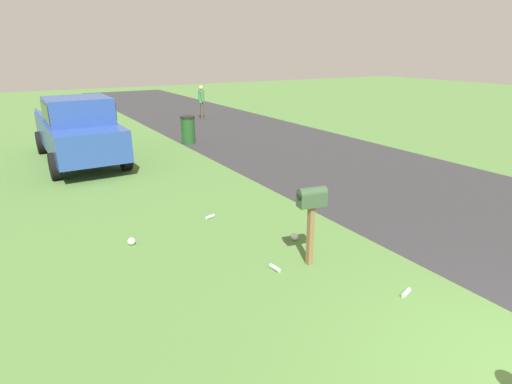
% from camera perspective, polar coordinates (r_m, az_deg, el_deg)
% --- Properties ---
extents(road_asphalt, '(60.00, 6.48, 0.01)m').
position_cam_1_polar(road_asphalt, '(11.93, 18.79, 1.13)').
color(road_asphalt, '#2D2D30').
rests_on(road_asphalt, ground).
extents(mailbox, '(0.27, 0.49, 1.37)m').
position_cam_1_polar(mailbox, '(6.78, 7.61, -1.60)').
color(mailbox, brown).
rests_on(mailbox, ground).
extents(pickup_truck, '(5.53, 2.25, 2.09)m').
position_cam_1_polar(pickup_truck, '(14.36, -23.13, 8.06)').
color(pickup_truck, '#284793').
rests_on(pickup_truck, ground).
extents(trash_bin, '(0.54, 0.54, 1.04)m').
position_cam_1_polar(trash_bin, '(16.31, -9.25, 8.39)').
color(trash_bin, '#1E4C1E').
rests_on(trash_bin, ground).
extents(pedestrian, '(0.47, 0.30, 1.70)m').
position_cam_1_polar(pedestrian, '(21.96, -7.45, 12.36)').
color(pedestrian, '#4C4238').
rests_on(pedestrian, ground).
extents(litter_bag_far_scatter, '(0.14, 0.14, 0.14)m').
position_cam_1_polar(litter_bag_far_scatter, '(8.12, -16.64, -6.48)').
color(litter_bag_far_scatter, silver).
rests_on(litter_bag_far_scatter, ground).
extents(litter_bag_midfield_a, '(0.14, 0.14, 0.14)m').
position_cam_1_polar(litter_bag_midfield_a, '(8.01, 5.26, -6.07)').
color(litter_bag_midfield_a, silver).
rests_on(litter_bag_midfield_a, ground).
extents(litter_bottle_midfield_b, '(0.14, 0.23, 0.07)m').
position_cam_1_polar(litter_bottle_midfield_b, '(9.03, -6.32, -3.38)').
color(litter_bottle_midfield_b, '#B2D8BF').
rests_on(litter_bottle_midfield_b, ground).
extents(litter_bottle_by_mailbox, '(0.14, 0.23, 0.07)m').
position_cam_1_polar(litter_bottle_by_mailbox, '(6.72, 19.80, -12.81)').
color(litter_bottle_by_mailbox, '#B2D8BF').
rests_on(litter_bottle_by_mailbox, ground).
extents(litter_bottle_near_hydrant, '(0.23, 0.10, 0.07)m').
position_cam_1_polar(litter_bottle_near_hydrant, '(6.99, 2.59, -10.30)').
color(litter_bottle_near_hydrant, '#B2D8BF').
rests_on(litter_bottle_near_hydrant, ground).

